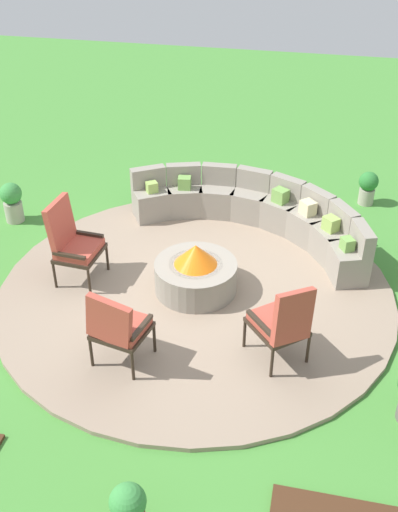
# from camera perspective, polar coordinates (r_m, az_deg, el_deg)

# --- Properties ---
(ground_plane) EXTENTS (24.00, 24.00, 0.00)m
(ground_plane) POSITION_cam_1_polar(r_m,az_deg,el_deg) (8.09, -0.30, -3.42)
(ground_plane) COLOR #478C38
(patio_circle) EXTENTS (5.18, 5.18, 0.06)m
(patio_circle) POSITION_cam_1_polar(r_m,az_deg,el_deg) (8.07, -0.30, -3.25)
(patio_circle) COLOR gray
(patio_circle) RESTS_ON ground_plane
(fire_pit) EXTENTS (1.08, 1.08, 0.68)m
(fire_pit) POSITION_cam_1_polar(r_m,az_deg,el_deg) (7.90, -0.31, -1.57)
(fire_pit) COLOR gray
(fire_pit) RESTS_ON patio_circle
(curved_stone_bench) EXTENTS (3.66, 1.93, 0.78)m
(curved_stone_bench) POSITION_cam_1_polar(r_m,az_deg,el_deg) (9.16, 5.45, 4.02)
(curved_stone_bench) COLOR gray
(curved_stone_bench) RESTS_ON patio_circle
(lounge_chair_front_left) EXTENTS (0.61, 0.65, 1.13)m
(lounge_chair_front_left) POSITION_cam_1_polar(r_m,az_deg,el_deg) (8.12, -11.80, 1.41)
(lounge_chair_front_left) COLOR #2D2319
(lounge_chair_front_left) RESTS_ON patio_circle
(lounge_chair_front_right) EXTENTS (0.67, 0.65, 1.01)m
(lounge_chair_front_right) POSITION_cam_1_polar(r_m,az_deg,el_deg) (6.69, -7.65, -6.51)
(lounge_chair_front_right) COLOR #2D2319
(lounge_chair_front_right) RESTS_ON patio_circle
(lounge_chair_back_left) EXTENTS (0.78, 0.82, 1.06)m
(lounge_chair_back_left) POSITION_cam_1_polar(r_m,az_deg,el_deg) (6.74, 7.83, -6.11)
(lounge_chair_back_left) COLOR #2D2319
(lounge_chair_back_left) RESTS_ON patio_circle
(potted_plant_0) EXTENTS (0.31, 0.31, 0.58)m
(potted_plant_0) POSITION_cam_1_polar(r_m,az_deg,el_deg) (5.51, -6.60, -22.51)
(potted_plant_0) COLOR brown
(potted_plant_0) RESTS_ON ground_plane
(potted_plant_1) EXTENTS (0.34, 0.34, 0.65)m
(potted_plant_1) POSITION_cam_1_polar(r_m,az_deg,el_deg) (9.94, -17.07, 4.95)
(potted_plant_1) COLOR #A89E8E
(potted_plant_1) RESTS_ON ground_plane
(potted_plant_2) EXTENTS (0.32, 0.32, 0.56)m
(potted_plant_2) POSITION_cam_1_polar(r_m,az_deg,el_deg) (10.40, 15.50, 6.28)
(potted_plant_2) COLOR #A89E8E
(potted_plant_2) RESTS_ON ground_plane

